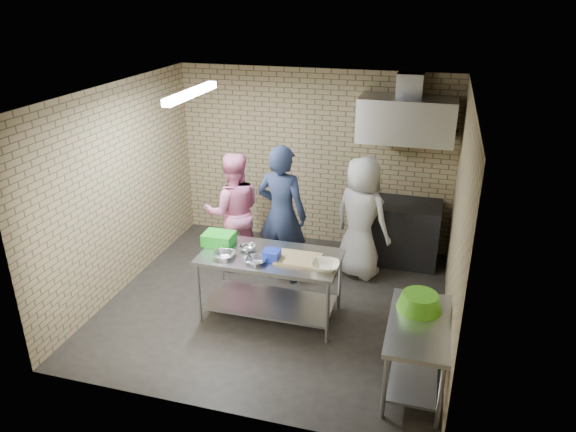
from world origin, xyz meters
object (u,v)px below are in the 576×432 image
object	(u,v)px
side_counter	(416,354)
green_crate	(219,239)
blue_tub	(272,255)
woman_white	(361,218)
stove	(396,232)
prep_table	(271,286)
man_navy	(282,215)
woman_pink	(233,212)
green_basin	(420,301)
bottle_green	(440,125)

from	to	relation	value
side_counter	green_crate	world-z (taller)	green_crate
blue_tub	woman_white	bearing A→B (deg)	60.17
stove	prep_table	bearing A→B (deg)	-124.52
side_counter	woman_white	size ratio (longest dim) A/B	0.70
prep_table	man_navy	bearing A→B (deg)	97.97
prep_table	woman_pink	world-z (taller)	woman_pink
green_basin	man_navy	world-z (taller)	man_navy
green_crate	woman_white	xyz separation A→B (m)	(1.58, 1.23, -0.05)
blue_tub	prep_table	bearing A→B (deg)	116.57
side_counter	stove	size ratio (longest dim) A/B	1.00
side_counter	prep_table	bearing A→B (deg)	155.50
green_basin	prep_table	bearing A→B (deg)	162.30
woman_pink	woman_white	distance (m)	1.78
side_counter	stove	world-z (taller)	stove
blue_tub	woman_pink	world-z (taller)	woman_pink
green_basin	woman_white	world-z (taller)	woman_white
side_counter	woman_white	bearing A→B (deg)	112.67
man_navy	woman_pink	bearing A→B (deg)	-2.97
side_counter	woman_pink	xyz separation A→B (m)	(-2.67, 1.90, 0.48)
green_crate	woman_white	bearing A→B (deg)	37.85
stove	woman_pink	xyz separation A→B (m)	(-2.22, -0.85, 0.41)
side_counter	green_basin	bearing A→B (deg)	94.57
bottle_green	prep_table	bearing A→B (deg)	-129.30
man_navy	green_crate	bearing A→B (deg)	63.57
green_crate	man_navy	size ratio (longest dim) A/B	0.19
side_counter	blue_tub	size ratio (longest dim) A/B	6.48
side_counter	bottle_green	xyz separation A→B (m)	(0.00, 2.99, 1.64)
side_counter	green_basin	size ratio (longest dim) A/B	2.61
green_crate	man_navy	distance (m)	1.00
stove	green_crate	distance (m)	2.76
side_counter	man_navy	xyz separation A→B (m)	(-1.91, 1.75, 0.59)
stove	woman_white	xyz separation A→B (m)	(-0.45, -0.59, 0.41)
green_crate	prep_table	bearing A→B (deg)	-9.73
prep_table	bottle_green	size ratio (longest dim) A/B	11.10
green_basin	bottle_green	bearing A→B (deg)	89.58
woman_white	stove	bearing A→B (deg)	-101.47
green_basin	man_navy	xyz separation A→B (m)	(-1.89, 1.50, 0.13)
blue_tub	bottle_green	distance (m)	3.07
green_basin	woman_white	distance (m)	2.10
prep_table	woman_pink	size ratio (longest dim) A/B	0.97
green_crate	blue_tub	xyz separation A→B (m)	(0.75, -0.22, -0.01)
bottle_green	green_crate	bearing A→B (deg)	-140.35
green_crate	bottle_green	distance (m)	3.41
green_crate	woman_pink	distance (m)	0.99
prep_table	woman_pink	distance (m)	1.47
side_counter	green_basin	distance (m)	0.52
prep_table	green_basin	xyz separation A→B (m)	(1.76, -0.56, 0.42)
stove	bottle_green	size ratio (longest dim) A/B	8.00
green_crate	blue_tub	bearing A→B (deg)	-16.35
blue_tub	man_navy	bearing A→B (deg)	99.91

